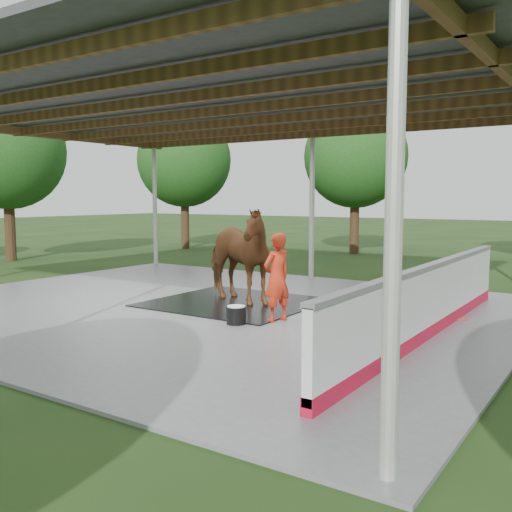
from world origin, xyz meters
The scene contains 12 objects.
ground centered at (0.00, 0.00, 0.00)m, with size 100.00×100.00×0.00m, color #1E3814.
concrete_slab centered at (0.00, 0.00, 0.03)m, with size 12.00×10.00×0.05m, color slate.
pavilion_structure centered at (0.00, 0.00, 3.97)m, with size 12.60×10.60×4.05m.
dasher_board centered at (4.60, 0.00, 0.59)m, with size 0.16×8.00×1.15m.
tree_belt centered at (0.30, 0.90, 3.79)m, with size 28.00×28.00×5.80m.
rubber_mat centered at (0.40, 0.61, 0.06)m, with size 3.22×3.02×0.02m, color black.
horse centered at (0.40, 0.61, 1.05)m, with size 1.05×2.31×1.95m, color brown.
handler centered at (2.03, -0.38, 0.83)m, with size 0.57×0.37×1.56m, color red.
wash_bucket centered at (1.57, -0.96, 0.21)m, with size 0.34×0.34×0.31m.
soap_bottle_a centered at (3.62, -0.62, 0.18)m, with size 0.10×0.10×0.26m, color silver.
soap_bottle_b centered at (3.45, -1.06, 0.15)m, with size 0.09×0.09×0.20m, color #338CD8.
hose_coil centered at (3.22, 1.14, 0.06)m, with size 2.43×1.60×0.02m.
Camera 1 is at (7.19, -8.80, 2.22)m, focal length 40.00 mm.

